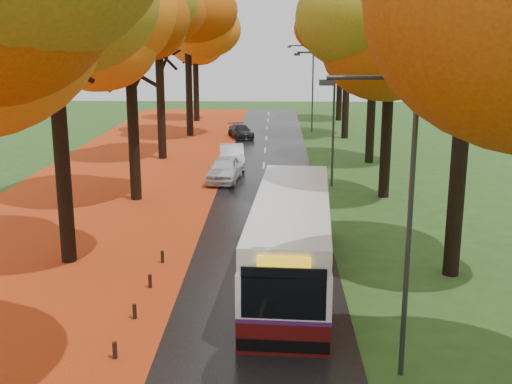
{
  "coord_description": "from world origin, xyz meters",
  "views": [
    {
      "loc": [
        0.77,
        -7.71,
        8.92
      ],
      "look_at": [
        0.0,
        17.88,
        2.6
      ],
      "focal_mm": 45.0,
      "sensor_mm": 36.0,
      "label": 1
    }
  ],
  "objects_px": {
    "streetlamp_mid": "(330,108)",
    "bus": "(291,237)",
    "streetlamp_near": "(400,206)",
    "car_silver": "(232,156)",
    "streetlamp_far": "(310,81)",
    "car_white": "(224,169)",
    "car_dark": "(241,131)"
  },
  "relations": [
    {
      "from": "streetlamp_near",
      "to": "car_white",
      "type": "xyz_separation_m",
      "value": [
        -6.3,
        23.0,
        -3.91
      ]
    },
    {
      "from": "car_white",
      "to": "car_dark",
      "type": "relative_size",
      "value": 1.13
    },
    {
      "from": "car_silver",
      "to": "streetlamp_mid",
      "type": "bearing_deg",
      "value": -46.61
    },
    {
      "from": "streetlamp_near",
      "to": "streetlamp_far",
      "type": "height_order",
      "value": "same"
    },
    {
      "from": "car_silver",
      "to": "bus",
      "type": "bearing_deg",
      "value": -85.99
    },
    {
      "from": "streetlamp_far",
      "to": "car_dark",
      "type": "bearing_deg",
      "value": -147.73
    },
    {
      "from": "bus",
      "to": "car_white",
      "type": "relative_size",
      "value": 2.68
    },
    {
      "from": "streetlamp_near",
      "to": "streetlamp_mid",
      "type": "height_order",
      "value": "same"
    },
    {
      "from": "car_white",
      "to": "streetlamp_far",
      "type": "bearing_deg",
      "value": 78.71
    },
    {
      "from": "streetlamp_near",
      "to": "car_silver",
      "type": "bearing_deg",
      "value": 102.67
    },
    {
      "from": "car_dark",
      "to": "streetlamp_near",
      "type": "bearing_deg",
      "value": -99.35
    },
    {
      "from": "streetlamp_mid",
      "to": "bus",
      "type": "relative_size",
      "value": 0.66
    },
    {
      "from": "car_silver",
      "to": "streetlamp_far",
      "type": "bearing_deg",
      "value": 63.98
    },
    {
      "from": "bus",
      "to": "car_silver",
      "type": "height_order",
      "value": "bus"
    },
    {
      "from": "bus",
      "to": "car_dark",
      "type": "bearing_deg",
      "value": 99.76
    },
    {
      "from": "car_white",
      "to": "streetlamp_near",
      "type": "bearing_deg",
      "value": -69.29
    },
    {
      "from": "streetlamp_near",
      "to": "car_white",
      "type": "height_order",
      "value": "streetlamp_near"
    },
    {
      "from": "streetlamp_near",
      "to": "car_white",
      "type": "distance_m",
      "value": 24.16
    },
    {
      "from": "bus",
      "to": "car_dark",
      "type": "distance_m",
      "value": 33.58
    },
    {
      "from": "bus",
      "to": "streetlamp_mid",
      "type": "bearing_deg",
      "value": 84.07
    },
    {
      "from": "streetlamp_near",
      "to": "bus",
      "type": "bearing_deg",
      "value": 110.75
    },
    {
      "from": "bus",
      "to": "car_dark",
      "type": "xyz_separation_m",
      "value": [
        -3.63,
        33.37,
        -1.06
      ]
    },
    {
      "from": "car_silver",
      "to": "car_dark",
      "type": "xyz_separation_m",
      "value": [
        -0.05,
        12.81,
        -0.19
      ]
    },
    {
      "from": "bus",
      "to": "car_white",
      "type": "bearing_deg",
      "value": 106.52
    },
    {
      "from": "streetlamp_near",
      "to": "streetlamp_mid",
      "type": "bearing_deg",
      "value": 90.0
    },
    {
      "from": "streetlamp_near",
      "to": "car_silver",
      "type": "height_order",
      "value": "streetlamp_near"
    },
    {
      "from": "streetlamp_far",
      "to": "car_white",
      "type": "height_order",
      "value": "streetlamp_far"
    },
    {
      "from": "streetlamp_near",
      "to": "streetlamp_far",
      "type": "relative_size",
      "value": 1.0
    },
    {
      "from": "bus",
      "to": "car_dark",
      "type": "height_order",
      "value": "bus"
    },
    {
      "from": "car_dark",
      "to": "bus",
      "type": "bearing_deg",
      "value": -101.9
    },
    {
      "from": "streetlamp_far",
      "to": "bus",
      "type": "bearing_deg",
      "value": -93.91
    },
    {
      "from": "car_silver",
      "to": "car_dark",
      "type": "bearing_deg",
      "value": 84.35
    }
  ]
}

